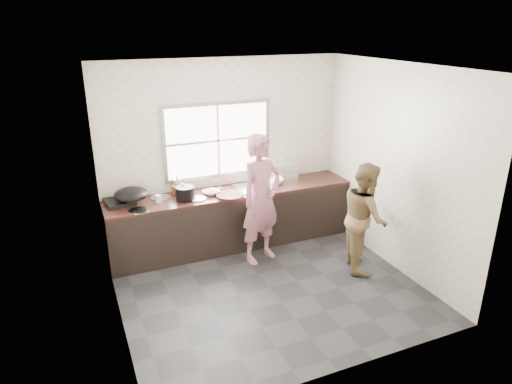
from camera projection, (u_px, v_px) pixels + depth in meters
name	position (u px, v px, depth m)	size (l,w,h in m)	color
floor	(269.00, 288.00, 5.76)	(3.60, 3.20, 0.01)	#2A2A2C
ceiling	(271.00, 67.00, 4.81)	(3.60, 3.20, 0.01)	silver
wall_back	(224.00, 153.00, 6.67)	(3.60, 0.01, 2.70)	beige
wall_left	(109.00, 211.00, 4.62)	(0.01, 3.20, 2.70)	silver
wall_right	(396.00, 169.00, 5.95)	(0.01, 3.20, 2.70)	beige
wall_front	(349.00, 246.00, 3.90)	(3.60, 0.01, 2.70)	beige
cabinet	(233.00, 219.00, 6.73)	(3.60, 0.62, 0.82)	black
countertop	(232.00, 192.00, 6.57)	(3.60, 0.64, 0.04)	#341A15
sink	(255.00, 187.00, 6.69)	(0.55, 0.45, 0.02)	silver
faucet	(249.00, 174.00, 6.82)	(0.02, 0.02, 0.30)	silver
window_frame	(218.00, 140.00, 6.55)	(1.60, 0.05, 1.10)	#9EA0A5
window_glazing	(218.00, 141.00, 6.52)	(1.50, 0.01, 1.00)	white
woman	(261.00, 203.00, 6.18)	(0.61, 0.40, 1.68)	#BD7185
person_side	(365.00, 217.00, 6.01)	(0.72, 0.56, 1.47)	brown
cutting_board	(230.00, 196.00, 6.34)	(0.39, 0.39, 0.04)	black
cleaver	(217.00, 189.00, 6.53)	(0.19, 0.09, 0.01)	#B3B6BA
bowl_mince	(211.00, 192.00, 6.43)	(0.23, 0.23, 0.06)	silver
bowl_crabs	(275.00, 182.00, 6.85)	(0.19, 0.19, 0.06)	silver
bowl_held	(261.00, 190.00, 6.51)	(0.19, 0.19, 0.06)	white
black_pot	(185.00, 193.00, 6.21)	(0.26, 0.26, 0.19)	black
plate_food	(198.00, 199.00, 6.26)	(0.23, 0.23, 0.02)	white
bottle_green	(177.00, 184.00, 6.44)	(0.11, 0.11, 0.28)	#48902F
bottle_brown_tall	(176.00, 189.00, 6.36)	(0.09, 0.09, 0.20)	#4C2413
bottle_brown_short	(183.00, 191.00, 6.28)	(0.15, 0.15, 0.19)	#4C2C13
glass_jar	(158.00, 199.00, 6.12)	(0.08, 0.08, 0.11)	silver
burner	(119.00, 202.00, 6.11)	(0.36, 0.36, 0.05)	black
wok	(131.00, 194.00, 6.03)	(0.45, 0.45, 0.17)	black
dish_rack	(285.00, 172.00, 6.99)	(0.35, 0.25, 0.26)	white
pot_lid_left	(139.00, 210.00, 5.88)	(0.26, 0.26, 0.01)	#AEB2B5
pot_lid_right	(160.00, 197.00, 6.31)	(0.27, 0.27, 0.01)	#ADAEB4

